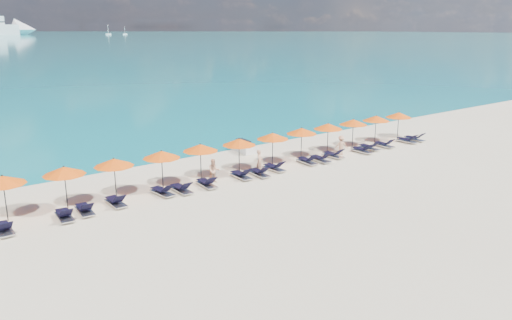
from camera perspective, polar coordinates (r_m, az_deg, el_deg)
ground at (r=27.80m, az=3.78°, el=-3.66°), size 1400.00×1400.00×0.00m
sailboat_near at (r=617.86m, az=-16.53°, el=13.66°), size 6.30×2.10×11.55m
sailboat_far at (r=633.61m, az=-14.75°, el=13.78°), size 5.16×1.72×9.46m
jetski at (r=36.50m, az=-1.43°, el=1.50°), size 1.27×2.59×0.89m
beachgoer_a at (r=31.12m, az=0.41°, el=-0.16°), size 0.65×0.61×1.49m
beachgoer_b at (r=29.27m, az=-4.84°, el=-1.25°), size 0.79×0.63×1.43m
beachgoer_c at (r=36.07m, az=9.70°, el=1.67°), size 1.00×0.75×1.41m
umbrella_1 at (r=25.87m, az=-26.98°, el=-2.06°), size 2.10×2.10×2.28m
umbrella_2 at (r=26.29m, az=-21.09°, el=-1.15°), size 2.10×2.10×2.28m
umbrella_3 at (r=27.07m, az=-15.94°, el=-0.27°), size 2.10×2.10×2.28m
umbrella_4 at (r=28.14m, az=-10.75°, el=0.62°), size 2.10×2.10×2.28m
umbrella_5 at (r=29.42m, az=-6.38°, el=1.42°), size 2.10×2.10×2.28m
umbrella_6 at (r=30.71m, az=-1.95°, el=2.08°), size 2.10×2.10×2.28m
umbrella_7 at (r=32.38m, az=1.92°, el=2.75°), size 2.10×2.10×2.28m
umbrella_8 at (r=34.13m, az=5.24°, el=3.33°), size 2.10×2.10×2.28m
umbrella_9 at (r=35.96m, az=8.24°, el=3.84°), size 2.10×2.10×2.28m
umbrella_10 at (r=37.90m, az=11.07°, el=4.28°), size 2.10×2.10×2.28m
umbrella_11 at (r=39.84m, az=13.57°, el=4.65°), size 2.10×2.10×2.28m
umbrella_12 at (r=41.86m, az=16.01°, el=4.97°), size 2.10×2.10×2.28m
lounger_2 at (r=24.93m, az=-26.86°, el=-6.97°), size 0.64×1.71×0.66m
lounger_3 at (r=25.47m, az=-21.04°, el=-5.88°), size 0.78×1.75×0.66m
lounger_4 at (r=25.90m, az=-18.98°, el=-5.34°), size 0.76×1.75×0.66m
lounger_5 at (r=26.56m, az=-15.72°, el=-4.58°), size 0.64×1.71×0.66m
lounger_6 at (r=27.59m, az=-10.63°, el=-3.52°), size 0.77×1.75×0.66m
lounger_7 at (r=27.86m, az=-8.50°, el=-3.25°), size 0.62×1.70×0.66m
lounger_8 at (r=28.63m, az=-5.64°, el=-2.65°), size 0.77×1.75×0.66m
lounger_9 at (r=30.09m, az=-1.71°, el=-1.70°), size 0.71×1.73×0.66m
lounger_10 at (r=30.55m, az=0.39°, el=-1.44°), size 0.78×1.75×0.66m
lounger_11 at (r=31.70m, az=2.11°, el=-0.84°), size 0.63×1.70×0.66m
lounger_12 at (r=33.44m, az=5.87°, el=-0.07°), size 0.77×1.75×0.66m
lounger_13 at (r=34.03m, az=7.38°, el=0.15°), size 0.76×1.75×0.66m
lounger_14 at (r=35.24m, az=8.84°, el=0.61°), size 0.66×1.71×0.66m
lounger_15 at (r=37.01m, az=12.05°, el=1.15°), size 0.63×1.70×0.66m
lounger_16 at (r=37.99m, az=12.85°, el=1.46°), size 0.63×1.70×0.66m
lounger_17 at (r=39.11m, az=14.46°, el=1.74°), size 0.71×1.73×0.66m
lounger_18 at (r=41.12m, az=16.90°, el=2.20°), size 0.63×1.70×0.66m
lounger_19 at (r=41.93m, az=17.68°, el=2.38°), size 0.68×1.72×0.66m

